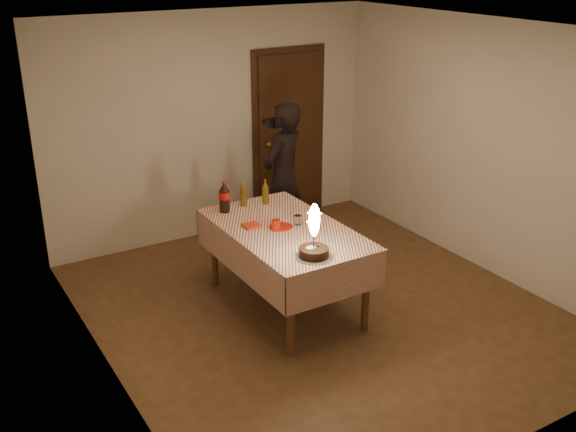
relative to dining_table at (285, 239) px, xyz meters
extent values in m
cube|color=brown|center=(0.24, -0.23, -0.70)|extent=(4.00, 4.50, 0.01)
cube|color=silver|center=(0.24, 2.02, 0.60)|extent=(4.00, 0.04, 2.60)
cube|color=silver|center=(0.24, -2.48, 0.60)|extent=(4.00, 0.04, 2.60)
cube|color=silver|center=(-1.76, -0.23, 0.60)|extent=(0.04, 4.50, 2.60)
cube|color=silver|center=(2.24, -0.23, 0.60)|extent=(0.04, 4.50, 2.60)
cube|color=silver|center=(0.24, -0.23, 1.90)|extent=(4.00, 4.50, 0.04)
cube|color=#472814|center=(1.24, 1.99, 0.32)|extent=(0.85, 0.05, 2.05)
sphere|color=#B28C33|center=(0.92, 1.94, 0.30)|extent=(0.06, 0.06, 0.06)
cube|color=brown|center=(0.00, 0.00, 0.08)|extent=(0.90, 1.60, 0.04)
cylinder|color=brown|center=(-0.39, -0.74, -0.32)|extent=(0.07, 0.07, 0.76)
cylinder|color=brown|center=(0.39, -0.74, -0.32)|extent=(0.07, 0.07, 0.76)
cylinder|color=brown|center=(-0.39, 0.74, -0.32)|extent=(0.07, 0.07, 0.76)
cylinder|color=brown|center=(0.39, 0.74, -0.32)|extent=(0.07, 0.07, 0.76)
cube|color=white|center=(0.00, 0.00, 0.10)|extent=(1.02, 1.72, 0.01)
cube|color=white|center=(0.00, -0.85, -0.07)|extent=(1.02, 0.01, 0.34)
cube|color=white|center=(0.00, 0.85, -0.07)|extent=(1.02, 0.01, 0.34)
cube|color=white|center=(-0.50, 0.00, -0.07)|extent=(0.01, 1.72, 0.34)
cube|color=white|center=(0.50, 0.00, -0.07)|extent=(0.01, 1.72, 0.34)
cylinder|color=white|center=(-0.11, -0.65, 0.11)|extent=(0.32, 0.32, 0.01)
cylinder|color=black|center=(-0.11, -0.65, 0.15)|extent=(0.25, 0.25, 0.08)
cylinder|color=white|center=(-0.13, -0.63, 0.19)|extent=(0.07, 0.07, 0.00)
sphere|color=red|center=(-0.07, -0.66, 0.20)|extent=(0.02, 0.02, 0.02)
cube|color=#19721E|center=(-0.06, -0.67, 0.19)|extent=(0.02, 0.01, 0.00)
cube|color=#19721E|center=(-0.08, -0.67, 0.19)|extent=(0.01, 0.02, 0.00)
cylinder|color=#262628|center=(-0.11, -0.65, 0.25)|extent=(0.01, 0.01, 0.12)
ellipsoid|color=#FFF2BF|center=(-0.11, -0.65, 0.44)|extent=(0.09, 0.09, 0.29)
sphere|color=white|center=(-0.11, -0.65, 0.33)|extent=(0.04, 0.04, 0.04)
cylinder|color=#AB1B0B|center=(-0.02, 0.04, 0.11)|extent=(0.22, 0.22, 0.01)
cylinder|color=#A61B0B|center=(-0.10, 0.00, 0.16)|extent=(0.08, 0.08, 0.10)
cylinder|color=silver|center=(0.15, 0.02, 0.15)|extent=(0.07, 0.07, 0.09)
cube|color=#B52D14|center=(-0.25, 0.19, 0.12)|extent=(0.15, 0.15, 0.02)
cylinder|color=black|center=(-0.29, 0.66, 0.22)|extent=(0.10, 0.10, 0.22)
cylinder|color=red|center=(-0.29, 0.66, 0.28)|extent=(0.10, 0.10, 0.07)
cone|color=black|center=(-0.29, 0.66, 0.37)|extent=(0.10, 0.10, 0.08)
cylinder|color=red|center=(-0.29, 0.66, 0.41)|extent=(0.03, 0.03, 0.02)
cylinder|color=#573E0E|center=(-0.06, 0.71, 0.20)|extent=(0.06, 0.06, 0.18)
cone|color=#573E0E|center=(-0.06, 0.71, 0.32)|extent=(0.06, 0.06, 0.06)
cylinder|color=olive|center=(-0.06, 0.71, 0.35)|extent=(0.02, 0.02, 0.02)
cylinder|color=#573E0E|center=(0.16, 0.65, 0.20)|extent=(0.06, 0.06, 0.18)
cone|color=#573E0E|center=(0.16, 0.65, 0.32)|extent=(0.06, 0.06, 0.06)
cylinder|color=olive|center=(0.16, 0.65, 0.35)|extent=(0.02, 0.02, 0.02)
imported|color=black|center=(0.71, 1.23, 0.13)|extent=(0.73, 0.64, 1.67)
cube|color=black|center=(0.65, 1.34, 0.73)|extent=(0.16, 0.14, 0.10)
cylinder|color=black|center=(0.61, 1.41, 0.73)|extent=(0.10, 0.11, 0.08)
camera|label=1|loc=(-2.93, -4.90, 2.53)|focal=42.00mm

